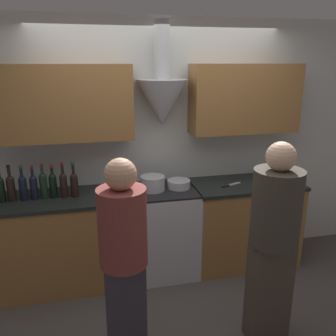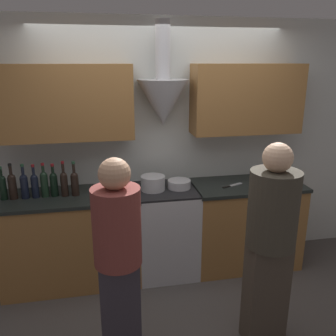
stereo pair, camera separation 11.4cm
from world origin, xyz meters
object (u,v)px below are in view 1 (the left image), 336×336
Objects in this scene: wine_bottle_2 at (23,186)px; wine_bottle_5 at (53,184)px; wine_bottle_3 at (34,186)px; wine_bottle_4 at (43,184)px; person_foreground_right at (273,238)px; wine_bottle_6 at (64,184)px; stock_pot at (153,183)px; saucepan at (265,178)px; person_foreground_left at (124,258)px; wine_bottle_7 at (74,183)px; mixing_bowl at (179,184)px; wine_bottle_1 at (11,187)px; stove_range at (166,230)px; wine_bottle_0 at (1,188)px; orange_fruit at (274,175)px.

wine_bottle_5 is (0.26, 0.01, -0.00)m from wine_bottle_2.
wine_bottle_4 is (0.09, 0.01, 0.01)m from wine_bottle_3.
person_foreground_right is at bearing -33.22° from wine_bottle_4.
wine_bottle_6 is 0.85m from stock_pot.
wine_bottle_3 is at bearing 178.56° from saucepan.
person_foreground_right is (1.13, 0.01, 0.02)m from person_foreground_left.
wine_bottle_6 is 1.92× the size of saucepan.
wine_bottle_2 is 0.46m from wine_bottle_7.
person_foreground_left is at bearing -120.80° from mixing_bowl.
wine_bottle_1 is 1.42× the size of stock_pot.
stove_range is at bearing -0.04° from wine_bottle_2.
wine_bottle_0 is 1.77× the size of saucepan.
person_foreground_left reaches higher than mixing_bowl.
person_foreground_right is at bearing -34.64° from wine_bottle_5.
person_foreground_right is at bearing -63.11° from stove_range.
wine_bottle_5 is 0.19× the size of person_foreground_right.
wine_bottle_4 is at bearing 178.36° from saucepan.
stove_range is 2.81× the size of wine_bottle_4.
wine_bottle_7 reaches higher than mixing_bowl.
wine_bottle_2 reaches higher than orange_fruit.
wine_bottle_4 is at bearing 175.60° from wine_bottle_6.
stock_pot is at bearing 177.63° from saucepan.
wine_bottle_2 is 2.42m from saucepan.
wine_bottle_6 is 0.22× the size of person_foreground_left.
orange_fruit is (2.59, 0.05, -0.10)m from wine_bottle_2.
wine_bottle_4 is at bearing 176.90° from wine_bottle_7.
saucepan reaches higher than mixing_bowl.
person_foreground_left is (0.99, -1.15, -0.18)m from wine_bottle_0.
stove_range is 2.76× the size of wine_bottle_7.
orange_fruit is at bearing 1.22° from wine_bottle_3.
wine_bottle_3 is at bearing -1.14° from wine_bottle_0.
stove_range is at bearing -0.04° from wine_bottle_3.
wine_bottle_5 is 1.32× the size of stock_pot.
saucepan is (1.96, -0.05, -0.08)m from wine_bottle_7.
wine_bottle_5 reaches higher than mixing_bowl.
saucepan is at bearing -1.80° from wine_bottle_5.
wine_bottle_2 reaches higher than wine_bottle_5.
stove_range is 1.48m from wine_bottle_2.
wine_bottle_5 is at bearing 169.57° from wine_bottle_6.
wine_bottle_1 is 4.49× the size of orange_fruit.
wine_bottle_6 is at bearing -10.43° from wine_bottle_5.
wine_bottle_1 is 0.11m from wine_bottle_2.
wine_bottle_0 is at bearing 178.55° from wine_bottle_6.
wine_bottle_4 reaches higher than wine_bottle_0.
mixing_bowl is at bearing -177.34° from orange_fruit.
stock_pot is at bearing -177.79° from mixing_bowl.
wine_bottle_4 reaches higher than wine_bottle_5.
wine_bottle_4 is 2.10m from person_foreground_right.
wine_bottle_4 is (0.18, 0.01, 0.01)m from wine_bottle_2.
stock_pot is 0.27m from mixing_bowl.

